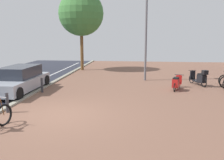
# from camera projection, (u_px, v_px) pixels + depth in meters

# --- Properties ---
(ground) EXTENTS (21.00, 40.00, 0.13)m
(ground) POSITION_uv_depth(u_px,v_px,m) (97.00, 117.00, 9.58)
(ground) COLOR black
(scooter_near) EXTENTS (0.79, 1.76, 0.76)m
(scooter_near) POSITION_uv_depth(u_px,v_px,m) (176.00, 83.00, 14.04)
(scooter_near) COLOR black
(scooter_near) RESTS_ON ground
(scooter_mid) EXTENTS (0.89, 1.78, 1.00)m
(scooter_mid) POSITION_uv_depth(u_px,v_px,m) (200.00, 78.00, 15.22)
(scooter_mid) COLOR black
(scooter_mid) RESTS_ON ground
(parked_car_near) EXTENTS (1.81, 4.50, 1.33)m
(parked_car_near) POSITION_uv_depth(u_px,v_px,m) (19.00, 80.00, 13.56)
(parked_car_near) COLOR #9FA5AF
(parked_car_near) RESTS_ON ground
(lamp_post) EXTENTS (0.20, 0.52, 5.63)m
(lamp_post) POSITION_uv_depth(u_px,v_px,m) (146.00, 32.00, 16.55)
(lamp_post) COLOR slate
(lamp_post) RESTS_ON ground
(street_tree) EXTENTS (3.70, 3.70, 6.54)m
(street_tree) POSITION_uv_depth(u_px,v_px,m) (81.00, 13.00, 21.26)
(street_tree) COLOR brown
(street_tree) RESTS_ON ground
(bollard_near) EXTENTS (0.12, 0.12, 0.78)m
(bollard_near) POSITION_uv_depth(u_px,v_px,m) (7.00, 103.00, 9.95)
(bollard_near) COLOR #38383D
(bollard_near) RESTS_ON ground
(bollard_far) EXTENTS (0.12, 0.12, 0.76)m
(bollard_far) POSITION_uv_depth(u_px,v_px,m) (42.00, 85.00, 13.42)
(bollard_far) COLOR #38383D
(bollard_far) RESTS_ON ground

